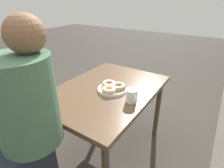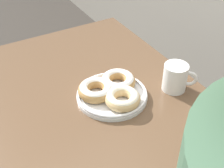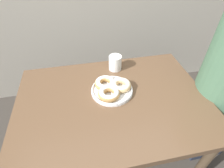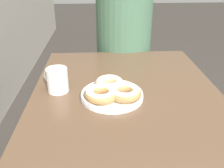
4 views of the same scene
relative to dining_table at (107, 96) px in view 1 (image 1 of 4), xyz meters
The scene contains 5 objects.
ground_plane 0.65m from the dining_table, 90.00° to the right, with size 14.00×14.00×0.00m, color #38332D.
dining_table is the anchor object (origin of this frame).
donut_plate 0.12m from the dining_table, 84.94° to the left, with size 0.27×0.26×0.06m.
coffee_mug 0.32m from the dining_table, 74.94° to the left, with size 0.10×0.11×0.10m.
person_figure 0.72m from the dining_table, ahead, with size 0.39×0.34×1.36m.
Camera 1 is at (1.10, 0.95, 1.42)m, focal length 28.00 mm.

